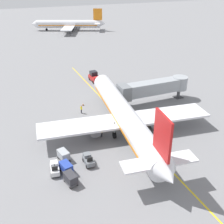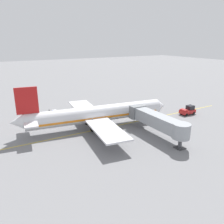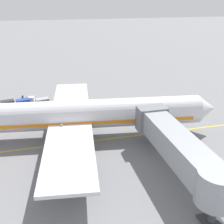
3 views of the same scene
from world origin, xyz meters
name	(u,v)px [view 2 (image 2 of 3)]	position (x,y,z in m)	size (l,w,h in m)	color
ground_plane	(97,130)	(0.00, 0.00, 0.00)	(400.00, 400.00, 0.00)	slate
gate_lead_in_line	(97,130)	(0.00, 0.00, 0.00)	(0.24, 80.00, 0.01)	gold
parked_airliner	(97,114)	(-1.51, 0.64, 3.19)	(30.42, 37.32, 10.63)	silver
jet_bridge	(158,121)	(9.62, 9.37, 3.46)	(16.35, 3.50, 4.98)	#93999E
pushback_tractor	(188,110)	(2.31, 26.68, 1.10)	(2.29, 4.44, 2.40)	#B21E1E
baggage_tug_lead	(58,118)	(-10.41, -5.83, 0.71)	(1.31, 2.52, 1.62)	slate
baggage_tug_trailing	(52,113)	(-15.44, -5.91, 0.71)	(1.60, 2.65, 1.62)	silver
baggage_cart_front	(63,112)	(-13.56, -3.46, 0.95)	(1.74, 2.98, 1.58)	#4C4C51
baggage_cart_second_in_train	(51,114)	(-13.94, -6.56, 0.95)	(1.74, 2.98, 1.58)	#4C4C51
baggage_cart_third_in_train	(42,115)	(-13.98, -9.00, 0.95)	(1.74, 2.98, 1.58)	#4C4C51
ground_crew_wing_walker	(88,118)	(-5.92, 0.44, 0.95)	(0.71, 0.35, 1.69)	#232328
ground_crew_loader	(121,112)	(-6.42, 10.38, 0.95)	(0.27, 0.73, 1.69)	#232328
safety_cone_nose_left	(134,113)	(-5.01, 13.75, 0.29)	(0.36, 0.36, 0.59)	black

